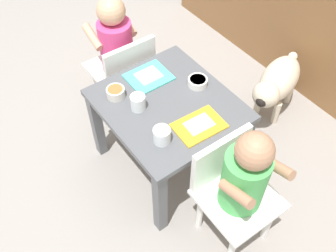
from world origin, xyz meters
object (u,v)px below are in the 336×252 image
Objects in this scene: food_tray_left at (149,77)px; dining_table at (168,115)px; veggie_bowl_near at (116,92)px; water_cup_right at (138,103)px; seated_child_left at (118,48)px; cereal_bowl_right_side at (198,82)px; seated_child_right at (242,178)px; dog at (277,82)px; water_cup_left at (162,136)px; food_tray_right at (199,125)px.

dining_table is at bearing -7.47° from food_tray_left.
food_tray_left reaches higher than dining_table.
veggie_bowl_near is (0.01, -0.18, 0.02)m from food_tray_left.
dining_table is 0.24m from veggie_bowl_near.
seated_child_left is at bearing 160.32° from water_cup_right.
seated_child_right is at bearing -19.77° from cereal_bowl_right_side.
seated_child_right is at bearing 14.42° from veggie_bowl_near.
dog is at bearing 74.79° from veggie_bowl_near.
seated_child_left is 1.02× the size of seated_child_right.
seated_child_left reaches higher than food_tray_left.
dining_table is at bearing 136.90° from water_cup_left.
veggie_bowl_near is 0.91× the size of cereal_bowl_right_side.
seated_child_right is at bearing 0.46° from dining_table.
cereal_bowl_right_side is at bearing 142.26° from food_tray_right.
dog is 5.68× the size of veggie_bowl_near.
dining_table is 0.45m from seated_child_left.
food_tray_left is 0.35m from food_tray_right.
water_cup_left is 0.80× the size of cereal_bowl_right_side.
water_cup_right is at bearing -166.52° from seated_child_right.
water_cup_right is (-0.49, -0.12, 0.04)m from seated_child_right.
seated_child_left reaches higher than veggie_bowl_near.
seated_child_right is 3.26× the size of food_tray_right.
water_cup_left is 0.87× the size of veggie_bowl_near.
seated_child_right reaches higher than water_cup_right.
dog is 0.68m from food_tray_right.
water_cup_right is (-0.11, -0.77, 0.23)m from dog.
dining_table is at bearing -95.01° from dog.
dog is at bearing 120.79° from seated_child_right.
food_tray_left is (-0.17, 0.02, 0.08)m from dining_table.
water_cup_left is (0.15, -0.14, 0.10)m from dining_table.
seated_child_right is at bearing -4.10° from food_tray_right.
water_cup_left is 0.20m from water_cup_right.
food_tray_right is 3.03× the size of water_cup_right.
food_tray_left is at bearing -110.20° from dog.
dog is at bearing 69.80° from food_tray_left.
seated_child_left reaches higher than food_tray_right.
veggie_bowl_near is 0.35m from cereal_bowl_right_side.
cereal_bowl_right_side is at bearing 41.80° from food_tray_left.
food_tray_left is at bearing 94.19° from veggie_bowl_near.
food_tray_right is 0.38m from veggie_bowl_near.
dining_table is 6.71× the size of cereal_bowl_right_side.
water_cup_right is 0.12m from veggie_bowl_near.
food_tray_left is 0.36m from water_cup_left.
seated_child_right is (0.44, 0.00, 0.06)m from dining_table.
seated_child_left is 0.62m from food_tray_right.
veggie_bowl_near is (-0.16, -0.15, 0.10)m from dining_table.
cereal_bowl_right_side is (0.04, 0.28, -0.01)m from water_cup_right.
cereal_bowl_right_side is at bearing 117.46° from water_cup_left.
seated_child_right is 1.50× the size of dog.
water_cup_left reaches higher than dog.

